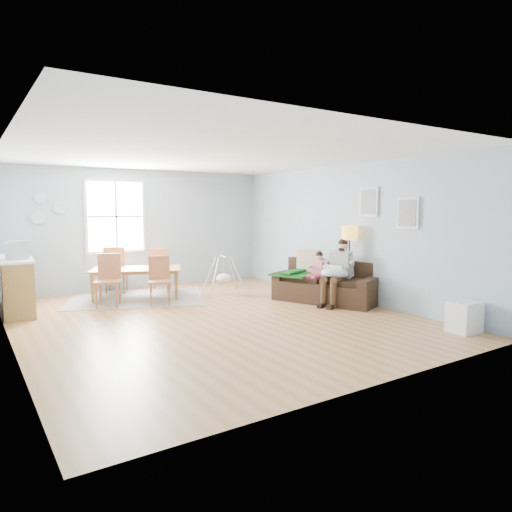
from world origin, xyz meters
TOP-DOWN VIEW (x-y plane):
  - room at (0.00, 0.00)m, footprint 8.40×9.40m
  - window at (-0.60, 3.46)m, footprint 1.32×0.08m
  - pictures at (2.97, -1.05)m, footprint 0.05×1.34m
  - wall_plates at (-2.00, 3.47)m, footprint 0.67×0.02m
  - sofa at (2.50, 0.00)m, footprint 1.54×2.15m
  - green_throw at (2.18, 0.58)m, footprint 1.14×1.06m
  - beige_pillow at (2.49, 0.56)m, footprint 0.32×0.51m
  - father at (2.49, -0.31)m, footprint 0.92×0.62m
  - nursing_pillow at (2.36, -0.36)m, footprint 0.70×0.69m
  - infant at (2.34, -0.33)m, footprint 0.26×0.37m
  - toddler at (2.36, 0.15)m, footprint 0.52×0.37m
  - floor_lamp at (2.80, -0.29)m, footprint 0.30×0.30m
  - storage_cube at (2.69, -2.79)m, footprint 0.43×0.39m
  - rug at (-0.53, 2.35)m, footprint 3.16×2.82m
  - dining_table at (-0.53, 2.35)m, footprint 2.01×1.62m
  - chair_sw at (-1.21, 1.93)m, footprint 0.59×0.59m
  - chair_se at (-0.35, 1.57)m, footprint 0.53×0.53m
  - chair_nw at (-0.74, 3.12)m, footprint 0.62×0.62m
  - chair_ne at (0.13, 2.77)m, footprint 0.60×0.60m
  - counter at (-2.70, 2.34)m, footprint 0.61×1.76m
  - monitor at (-2.70, 2.00)m, footprint 0.35×0.34m
  - baby_swing at (1.14, 1.71)m, footprint 1.00×1.01m

SIDE VIEW (x-z plane):
  - rug at x=-0.53m, z-range 0.00..0.01m
  - storage_cube at x=2.69m, z-range 0.00..0.46m
  - sofa at x=2.50m, z-range -0.12..0.68m
  - dining_table at x=-0.53m, z-range 0.00..0.62m
  - baby_swing at x=1.14m, z-range -0.04..0.78m
  - counter at x=-2.70m, z-range 0.01..0.98m
  - green_throw at x=2.18m, z-range 0.49..0.53m
  - chair_se at x=-0.35m, z-range 0.06..0.99m
  - chair_ne at x=0.13m, z-range 0.07..1.04m
  - chair_sw at x=-1.21m, z-range 0.07..1.06m
  - chair_nw at x=-0.74m, z-range 0.08..1.09m
  - nursing_pillow at x=2.36m, z-range 0.52..0.72m
  - toddler at x=2.36m, z-range 0.29..1.05m
  - father at x=2.49m, z-range 0.05..1.30m
  - infant at x=2.34m, z-range 0.64..0.78m
  - beige_pillow at x=2.49m, z-range 0.49..0.99m
  - monitor at x=-2.70m, z-range 0.97..1.28m
  - floor_lamp at x=2.80m, z-range 0.49..1.99m
  - window at x=-0.60m, z-range 0.84..2.46m
  - wall_plates at x=-2.00m, z-range 1.50..2.16m
  - pictures at x=2.97m, z-range 1.48..2.22m
  - room at x=0.00m, z-range 0.47..4.37m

